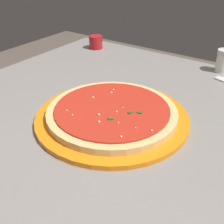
# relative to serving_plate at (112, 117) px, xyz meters

# --- Properties ---
(restaurant_table) EXTENTS (1.02, 0.89, 0.72)m
(restaurant_table) POSITION_rel_serving_plate_xyz_m (-0.01, 0.05, -0.13)
(restaurant_table) COLOR black
(restaurant_table) RESTS_ON ground_plane
(serving_plate) EXTENTS (0.37, 0.37, 0.01)m
(serving_plate) POSITION_rel_serving_plate_xyz_m (0.00, 0.00, 0.00)
(serving_plate) COLOR orange
(serving_plate) RESTS_ON restaurant_table
(pizza) EXTENTS (0.31, 0.31, 0.02)m
(pizza) POSITION_rel_serving_plate_xyz_m (-0.00, -0.00, 0.02)
(pizza) COLOR #DBB26B
(pizza) RESTS_ON serving_plate
(cup_small_sauce) EXTENTS (0.05, 0.05, 0.05)m
(cup_small_sauce) POSITION_rel_serving_plate_xyz_m (0.40, 0.36, 0.02)
(cup_small_sauce) COLOR #B2191E
(cup_small_sauce) RESTS_ON restaurant_table
(parmesan_shaker) EXTENTS (0.05, 0.05, 0.07)m
(parmesan_shaker) POSITION_rel_serving_plate_xyz_m (0.45, -0.13, 0.03)
(parmesan_shaker) COLOR silver
(parmesan_shaker) RESTS_ON restaurant_table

